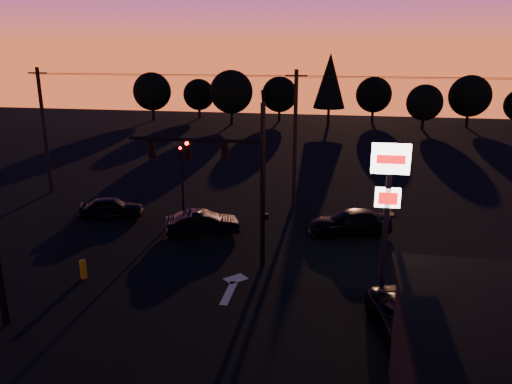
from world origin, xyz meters
TOP-DOWN VIEW (x-y plane):
  - ground at (0.00, 0.00)m, footprint 120.00×120.00m
  - lane_arrow at (0.50, 1.67)m, footprint 1.20×3.10m
  - traffic_signal_mast at (-0.10, 3.99)m, footprint 6.79×0.52m
  - secondary_signal at (-5.00, 11.49)m, footprint 0.30×0.31m
  - pylon_sign at (7.00, 1.50)m, footprint 1.50×0.28m
  - utility_pole_0 at (-16.00, 14.00)m, footprint 1.40×0.26m
  - utility_pole_1 at (2.00, 14.00)m, footprint 1.40×0.26m
  - power_wires at (2.00, 14.00)m, footprint 36.00×1.22m
  - bollard at (-6.52, 1.24)m, footprint 0.30×0.30m
  - tree_0 at (-22.00, 50.00)m, footprint 5.36×5.36m
  - tree_1 at (-16.00, 53.00)m, footprint 4.54×4.54m
  - tree_2 at (-10.00, 48.00)m, footprint 5.77×5.78m
  - tree_3 at (-4.00, 52.00)m, footprint 4.95×4.95m
  - tree_4 at (3.00, 49.00)m, footprint 4.18×4.18m
  - tree_5 at (9.00, 54.00)m, footprint 4.95×4.95m
  - tree_6 at (15.00, 48.00)m, footprint 4.54×4.54m
  - tree_7 at (21.00, 51.00)m, footprint 5.36×5.36m
  - car_left at (-9.02, 9.41)m, footprint 4.19×2.74m
  - car_mid at (-2.56, 7.63)m, footprint 4.43×2.87m
  - car_right at (5.73, 9.19)m, footprint 5.11×3.07m
  - suv_parked at (7.90, -1.27)m, footprint 3.34×5.38m

SIDE VIEW (x-z plane):
  - ground at x=0.00m, z-range 0.00..0.00m
  - lane_arrow at x=0.50m, z-range 0.00..0.01m
  - bollard at x=-6.52m, z-range 0.00..0.90m
  - car_left at x=-9.02m, z-range 0.00..1.33m
  - car_mid at x=-2.56m, z-range 0.00..1.38m
  - car_right at x=5.73m, z-range 0.00..1.39m
  - suv_parked at x=7.90m, z-range 0.00..1.39m
  - secondary_signal at x=-5.00m, z-range 0.69..5.04m
  - tree_1 at x=-16.00m, z-range 0.58..6.29m
  - tree_6 at x=15.00m, z-range 0.58..6.29m
  - tree_3 at x=-4.00m, z-range 0.63..6.86m
  - tree_5 at x=9.00m, z-range 0.63..6.86m
  - tree_0 at x=-22.00m, z-range 0.69..7.43m
  - tree_7 at x=21.00m, z-range 0.69..7.43m
  - tree_2 at x=-10.00m, z-range 0.74..8.00m
  - utility_pole_0 at x=-16.00m, z-range 0.09..9.09m
  - utility_pole_1 at x=2.00m, z-range 0.09..9.09m
  - pylon_sign at x=7.00m, z-range 1.51..8.31m
  - traffic_signal_mast at x=-0.10m, z-range 0.65..9.23m
  - tree_4 at x=3.00m, z-range 1.18..10.68m
  - power_wires at x=2.00m, z-range 8.53..8.60m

